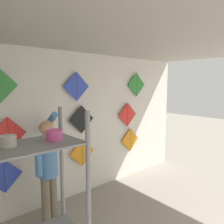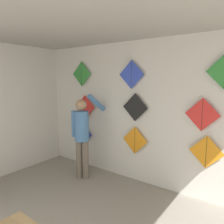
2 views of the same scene
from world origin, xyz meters
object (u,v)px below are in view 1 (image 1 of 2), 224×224
(kite_3, at_px, (8,134))
(kite_2, at_px, (130,140))
(shopkeeper, at_px, (48,164))
(kite_8, at_px, (137,85))
(kite_0, at_px, (5,178))
(kite_1, at_px, (82,152))
(kite_5, at_px, (128,115))
(kite_4, at_px, (81,119))
(kite_7, at_px, (77,87))

(kite_3, bearing_deg, kite_2, 0.00)
(shopkeeper, height_order, kite_8, kite_8)
(kite_0, xyz_separation_m, kite_1, (1.43, 0.00, 0.11))
(kite_5, xyz_separation_m, kite_8, (0.29, 0.00, 0.69))
(kite_3, height_order, kite_4, kite_4)
(kite_2, relative_size, kite_7, 1.00)
(kite_1, xyz_separation_m, kite_7, (-0.10, 0.00, 1.30))
(kite_5, height_order, kite_8, kite_8)
(kite_0, bearing_deg, kite_2, 0.01)
(kite_7, relative_size, kite_8, 1.00)
(kite_4, xyz_separation_m, kite_8, (1.54, 0.00, 0.67))
(kite_2, xyz_separation_m, kite_4, (-1.35, 0.00, 0.63))
(kite_3, bearing_deg, kite_8, 0.00)
(shopkeeper, height_order, kite_3, shopkeeper)
(kite_0, xyz_separation_m, kite_8, (2.97, 0.00, 1.44))
(kite_3, distance_m, kite_5, 2.59)
(kite_2, xyz_separation_m, kite_7, (-1.45, 0.00, 1.27))
(kite_0, distance_m, kite_1, 1.44)
(shopkeeper, relative_size, kite_7, 3.21)
(kite_3, bearing_deg, kite_4, 0.00)
(kite_4, bearing_deg, kite_7, 180.00)
(kite_2, height_order, kite_8, kite_8)
(kite_2, bearing_deg, kite_7, 180.00)
(kite_1, height_order, kite_8, kite_8)
(shopkeeper, xyz_separation_m, kite_2, (2.29, 0.51, -0.11))
(kite_0, relative_size, kite_1, 1.25)
(kite_0, distance_m, kite_5, 2.78)
(kite_0, distance_m, kite_7, 1.94)
(shopkeeper, height_order, kite_1, shopkeeper)
(kite_0, relative_size, kite_7, 1.25)
(kite_1, height_order, kite_7, kite_7)
(kite_1, xyz_separation_m, kite_2, (1.35, 0.00, 0.03))
(shopkeeper, bearing_deg, kite_5, -6.34)
(kite_3, xyz_separation_m, kite_4, (1.34, 0.00, 0.10))
(kite_2, bearing_deg, kite_8, 0.00)
(kite_0, height_order, kite_5, kite_5)
(kite_4, relative_size, kite_7, 1.00)
(kite_2, relative_size, kite_4, 1.00)
(kite_8, bearing_deg, kite_4, 180.00)
(shopkeeper, relative_size, kite_8, 3.21)
(shopkeeper, relative_size, kite_1, 3.21)
(kite_3, distance_m, kite_4, 1.34)
(shopkeeper, height_order, kite_5, same)
(kite_1, distance_m, kite_2, 1.35)
(kite_0, bearing_deg, kite_8, 0.01)
(kite_0, height_order, kite_7, kite_7)
(kite_7, bearing_deg, kite_2, 0.00)
(kite_2, bearing_deg, kite_0, -179.99)
(kite_0, relative_size, kite_3, 1.25)
(kite_1, bearing_deg, shopkeeper, -151.50)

